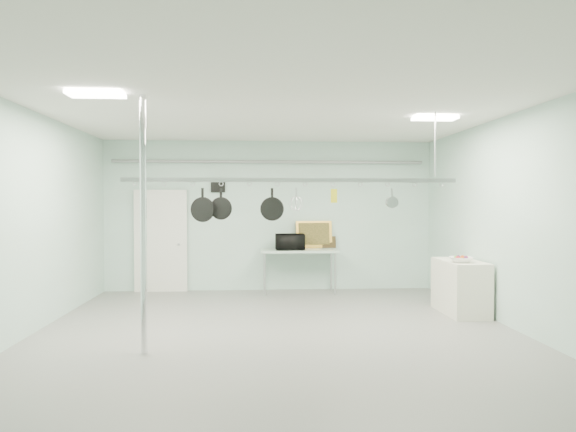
{
  "coord_description": "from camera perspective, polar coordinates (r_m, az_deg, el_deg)",
  "views": [
    {
      "loc": [
        -0.34,
        -7.03,
        1.87
      ],
      "look_at": [
        0.2,
        1.0,
        1.67
      ],
      "focal_mm": 32.0,
      "sensor_mm": 36.0,
      "label": 1
    }
  ],
  "objects": [
    {
      "name": "floor",
      "position": [
        7.28,
        -1.05,
        -13.45
      ],
      "size": [
        8.0,
        8.0,
        0.0
      ],
      "primitive_type": "plane",
      "color": "gray",
      "rests_on": "ground"
    },
    {
      "name": "ceiling",
      "position": [
        7.16,
        -1.07,
        12.07
      ],
      "size": [
        7.0,
        8.0,
        0.02
      ],
      "primitive_type": "cube",
      "color": "silver",
      "rests_on": "back_wall"
    },
    {
      "name": "back_wall",
      "position": [
        11.03,
        -2.05,
        0.03
      ],
      "size": [
        7.0,
        0.02,
        3.2
      ],
      "primitive_type": "cube",
      "color": "silver",
      "rests_on": "floor"
    },
    {
      "name": "right_wall",
      "position": [
        8.01,
        24.75,
        -0.63
      ],
      "size": [
        0.02,
        8.0,
        3.2
      ],
      "primitive_type": "cube",
      "color": "silver",
      "rests_on": "floor"
    },
    {
      "name": "door",
      "position": [
        11.17,
        -13.93,
        -2.81
      ],
      "size": [
        1.1,
        0.1,
        2.2
      ],
      "primitive_type": "cube",
      "color": "silver",
      "rests_on": "floor"
    },
    {
      "name": "wall_vent",
      "position": [
        11.03,
        -7.79,
        3.4
      ],
      "size": [
        0.3,
        0.04,
        0.3
      ],
      "primitive_type": "cube",
      "color": "black",
      "rests_on": "back_wall"
    },
    {
      "name": "conduit_pipe",
      "position": [
        10.97,
        -2.05,
        6.04
      ],
      "size": [
        6.6,
        0.07,
        0.07
      ],
      "primitive_type": "cylinder",
      "rotation": [
        0.0,
        1.57,
        0.0
      ],
      "color": "gray",
      "rests_on": "back_wall"
    },
    {
      "name": "chrome_pole",
      "position": [
        6.58,
        -15.77,
        -0.97
      ],
      "size": [
        0.08,
        0.08,
        3.2
      ],
      "primitive_type": "cylinder",
      "color": "silver",
      "rests_on": "floor"
    },
    {
      "name": "prep_table",
      "position": [
        10.72,
        1.23,
        -4.12
      ],
      "size": [
        1.6,
        0.7,
        0.91
      ],
      "color": "#B3D3BD",
      "rests_on": "floor"
    },
    {
      "name": "side_cabinet",
      "position": [
        9.23,
        18.61,
        -7.49
      ],
      "size": [
        0.6,
        1.2,
        0.9
      ],
      "primitive_type": "cube",
      "color": "silver",
      "rests_on": "floor"
    },
    {
      "name": "pot_rack",
      "position": [
        7.36,
        0.38,
        4.24
      ],
      "size": [
        4.8,
        0.06,
        1.0
      ],
      "color": "#B7B7BC",
      "rests_on": "ceiling"
    },
    {
      "name": "light_panel_left",
      "position": [
        6.63,
        -20.57,
        12.57
      ],
      "size": [
        0.65,
        0.3,
        0.05
      ],
      "primitive_type": "cube",
      "color": "white",
      "rests_on": "ceiling"
    },
    {
      "name": "light_panel_right",
      "position": [
        8.21,
        16.0,
        10.43
      ],
      "size": [
        0.65,
        0.3,
        0.05
      ],
      "primitive_type": "cube",
      "color": "white",
      "rests_on": "ceiling"
    },
    {
      "name": "microwave",
      "position": [
        10.6,
        0.23,
        -2.89
      ],
      "size": [
        0.6,
        0.41,
        0.33
      ],
      "primitive_type": "imported",
      "rotation": [
        0.0,
        0.0,
        3.16
      ],
      "color": "black",
      "rests_on": "prep_table"
    },
    {
      "name": "coffee_canister",
      "position": [
        10.52,
        0.87,
        -3.22
      ],
      "size": [
        0.18,
        0.18,
        0.22
      ],
      "primitive_type": "cylinder",
      "rotation": [
        0.0,
        0.0,
        0.03
      ],
      "color": "silver",
      "rests_on": "prep_table"
    },
    {
      "name": "painting_large",
      "position": [
        11.02,
        2.91,
        -2.07
      ],
      "size": [
        0.79,
        0.2,
        0.58
      ],
      "primitive_type": "cube",
      "rotation": [
        -0.14,
        0.0,
        0.09
      ],
      "color": "gold",
      "rests_on": "prep_table"
    },
    {
      "name": "painting_small",
      "position": [
        11.08,
        4.56,
        -2.91
      ],
      "size": [
        0.31,
        0.11,
        0.25
      ],
      "primitive_type": "cube",
      "rotation": [
        -0.17,
        0.0,
        0.08
      ],
      "color": "#372913",
      "rests_on": "prep_table"
    },
    {
      "name": "fruit_bowl",
      "position": [
        8.87,
        18.68,
        -4.62
      ],
      "size": [
        0.44,
        0.44,
        0.09
      ],
      "primitive_type": "imported",
      "rotation": [
        0.0,
        0.0,
        -0.21
      ],
      "color": "white",
      "rests_on": "side_cabinet"
    },
    {
      "name": "skillet_left",
      "position": [
        7.36,
        -9.48,
        1.24
      ],
      "size": [
        0.36,
        0.14,
        0.48
      ],
      "primitive_type": null,
      "rotation": [
        0.0,
        0.0,
        -0.23
      ],
      "color": "black",
      "rests_on": "pot_rack"
    },
    {
      "name": "skillet_mid",
      "position": [
        7.34,
        -7.46,
        1.4
      ],
      "size": [
        0.32,
        0.14,
        0.44
      ],
      "primitive_type": null,
      "rotation": [
        0.0,
        0.0,
        -0.26
      ],
      "color": "black",
      "rests_on": "pot_rack"
    },
    {
      "name": "skillet_right",
      "position": [
        7.33,
        -1.79,
        1.29
      ],
      "size": [
        0.34,
        0.11,
        0.47
      ],
      "primitive_type": null,
      "rotation": [
        0.0,
        0.0,
        -0.15
      ],
      "color": "black",
      "rests_on": "pot_rack"
    },
    {
      "name": "whisk",
      "position": [
        7.35,
        0.91,
        1.78
      ],
      "size": [
        0.21,
        0.21,
        0.34
      ],
      "primitive_type": null,
      "rotation": [
        0.0,
        0.0,
        -0.05
      ],
      "color": "silver",
      "rests_on": "pot_rack"
    },
    {
      "name": "grater",
      "position": [
        7.42,
        5.13,
        2.25
      ],
      "size": [
        0.09,
        0.02,
        0.22
      ],
      "primitive_type": null,
      "rotation": [
        0.0,
        0.0,
        0.06
      ],
      "color": "gold",
      "rests_on": "pot_rack"
    },
    {
      "name": "saucepan",
      "position": [
        7.6,
        11.47,
        1.94
      ],
      "size": [
        0.18,
        0.11,
        0.29
      ],
      "primitive_type": null,
      "rotation": [
        0.0,
        0.0,
        0.1
      ],
      "color": "#B1B1B6",
      "rests_on": "pot_rack"
    },
    {
      "name": "fruit_cluster",
      "position": [
        8.86,
        18.68,
        -4.36
      ],
      "size": [
        0.24,
        0.24,
        0.09
      ],
      "primitive_type": null,
      "color": "#A00E1A",
      "rests_on": "fruit_bowl"
    }
  ]
}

